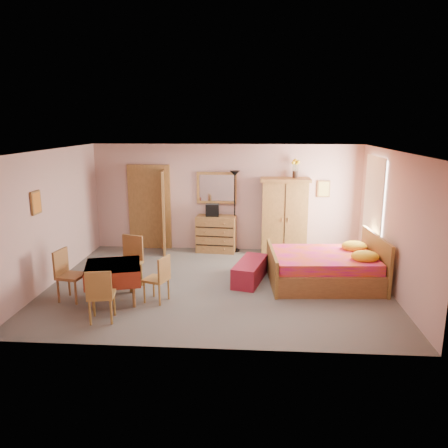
# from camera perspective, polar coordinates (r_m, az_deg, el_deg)

# --- Properties ---
(floor) EXTENTS (6.50, 6.50, 0.00)m
(floor) POSITION_cam_1_polar(r_m,az_deg,el_deg) (8.65, -0.80, -7.88)
(floor) COLOR slate
(floor) RESTS_ON ground
(ceiling) EXTENTS (6.50, 6.50, 0.00)m
(ceiling) POSITION_cam_1_polar(r_m,az_deg,el_deg) (8.09, -0.86, 9.58)
(ceiling) COLOR brown
(ceiling) RESTS_ON wall_back
(wall_back) EXTENTS (6.50, 0.10, 2.60)m
(wall_back) POSITION_cam_1_polar(r_m,az_deg,el_deg) (10.72, 0.27, 3.45)
(wall_back) COLOR tan
(wall_back) RESTS_ON floor
(wall_front) EXTENTS (6.50, 0.10, 2.60)m
(wall_front) POSITION_cam_1_polar(r_m,az_deg,el_deg) (5.87, -2.85, -4.75)
(wall_front) COLOR tan
(wall_front) RESTS_ON floor
(wall_left) EXTENTS (0.10, 5.00, 2.60)m
(wall_left) POSITION_cam_1_polar(r_m,az_deg,el_deg) (9.13, -21.61, 0.82)
(wall_left) COLOR tan
(wall_left) RESTS_ON floor
(wall_right) EXTENTS (0.10, 5.00, 2.60)m
(wall_right) POSITION_cam_1_polar(r_m,az_deg,el_deg) (8.64, 21.19, 0.19)
(wall_right) COLOR tan
(wall_right) RESTS_ON floor
(doorway) EXTENTS (1.06, 0.12, 2.15)m
(doorway) POSITION_cam_1_polar(r_m,az_deg,el_deg) (11.02, -9.65, 2.08)
(doorway) COLOR #9E6B35
(doorway) RESTS_ON floor
(window) EXTENTS (0.08, 1.40, 1.95)m
(window) POSITION_cam_1_polar(r_m,az_deg,el_deg) (9.73, 19.00, 2.64)
(window) COLOR white
(window) RESTS_ON wall_right
(picture_left) EXTENTS (0.04, 0.32, 0.42)m
(picture_left) POSITION_cam_1_polar(r_m,az_deg,el_deg) (8.52, -23.36, 2.58)
(picture_left) COLOR orange
(picture_left) RESTS_ON wall_left
(picture_back) EXTENTS (0.30, 0.04, 0.40)m
(picture_back) POSITION_cam_1_polar(r_m,az_deg,el_deg) (10.76, 12.89, 4.51)
(picture_back) COLOR #D8BF59
(picture_back) RESTS_ON wall_back
(chest_of_drawers) EXTENTS (0.98, 0.55, 0.89)m
(chest_of_drawers) POSITION_cam_1_polar(r_m,az_deg,el_deg) (10.67, -1.03, -1.29)
(chest_of_drawers) COLOR olive
(chest_of_drawers) RESTS_ON floor
(wall_mirror) EXTENTS (0.98, 0.07, 0.77)m
(wall_mirror) POSITION_cam_1_polar(r_m,az_deg,el_deg) (10.65, -0.95, 4.75)
(wall_mirror) COLOR silver
(wall_mirror) RESTS_ON wall_back
(stereo) EXTENTS (0.32, 0.24, 0.29)m
(stereo) POSITION_cam_1_polar(r_m,az_deg,el_deg) (10.54, -1.53, 1.83)
(stereo) COLOR black
(stereo) RESTS_ON chest_of_drawers
(floor_lamp) EXTENTS (0.29, 0.29, 1.98)m
(floor_lamp) POSITION_cam_1_polar(r_m,az_deg,el_deg) (10.59, 1.39, 1.63)
(floor_lamp) COLOR black
(floor_lamp) RESTS_ON floor
(wardrobe) EXTENTS (1.18, 0.62, 1.83)m
(wardrobe) POSITION_cam_1_polar(r_m,az_deg,el_deg) (10.52, 7.88, 1.00)
(wardrobe) COLOR #A17236
(wardrobe) RESTS_ON floor
(sunflower_vase) EXTENTS (0.18, 0.18, 0.44)m
(sunflower_vase) POSITION_cam_1_polar(r_m,az_deg,el_deg) (10.46, 9.29, 7.19)
(sunflower_vase) COLOR yellow
(sunflower_vase) RESTS_ON wardrobe
(bed) EXTENTS (2.23, 1.81, 0.98)m
(bed) POSITION_cam_1_polar(r_m,az_deg,el_deg) (8.78, 12.90, -4.52)
(bed) COLOR #BF127B
(bed) RESTS_ON floor
(bench) EXTENTS (0.74, 1.30, 0.41)m
(bench) POSITION_cam_1_polar(r_m,az_deg,el_deg) (8.78, 3.42, -6.15)
(bench) COLOR maroon
(bench) RESTS_ON floor
(dining_table) EXTENTS (1.15, 1.15, 0.68)m
(dining_table) POSITION_cam_1_polar(r_m,az_deg,el_deg) (8.00, -14.18, -7.47)
(dining_table) COLOR maroon
(dining_table) RESTS_ON floor
(chair_south) EXTENTS (0.46, 0.46, 0.88)m
(chair_south) POSITION_cam_1_polar(r_m,az_deg,el_deg) (7.27, -15.71, -8.83)
(chair_south) COLOR olive
(chair_south) RESTS_ON floor
(chair_north) EXTENTS (0.57, 0.57, 0.99)m
(chair_north) POSITION_cam_1_polar(r_m,az_deg,el_deg) (8.53, -12.51, -4.97)
(chair_north) COLOR olive
(chair_north) RESTS_ON floor
(chair_west) EXTENTS (0.48, 0.48, 0.92)m
(chair_west) POSITION_cam_1_polar(r_m,az_deg,el_deg) (8.23, -19.32, -6.35)
(chair_west) COLOR #975E33
(chair_west) RESTS_ON floor
(chair_east) EXTENTS (0.48, 0.48, 0.84)m
(chair_east) POSITION_cam_1_polar(r_m,az_deg,el_deg) (7.83, -8.86, -7.07)
(chair_east) COLOR #A97B39
(chair_east) RESTS_ON floor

